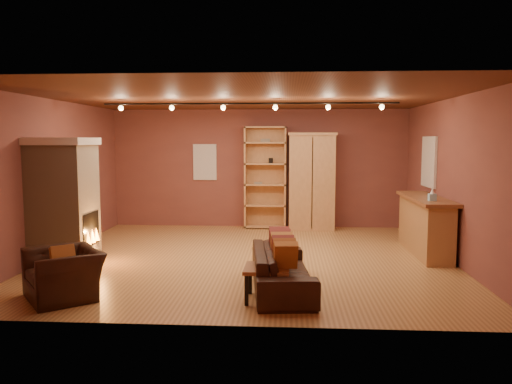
# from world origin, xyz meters

# --- Properties ---
(floor) EXTENTS (7.00, 7.00, 0.00)m
(floor) POSITION_xyz_m (0.00, 0.00, 0.00)
(floor) COLOR #9D6B37
(floor) RESTS_ON ground
(ceiling) EXTENTS (7.00, 7.00, 0.00)m
(ceiling) POSITION_xyz_m (0.00, 0.00, 2.80)
(ceiling) COLOR #592F1C
(ceiling) RESTS_ON back_wall
(back_wall) EXTENTS (7.00, 0.02, 2.80)m
(back_wall) POSITION_xyz_m (0.00, 3.25, 1.40)
(back_wall) COLOR brown
(back_wall) RESTS_ON floor
(left_wall) EXTENTS (0.02, 6.50, 2.80)m
(left_wall) POSITION_xyz_m (-3.50, 0.00, 1.40)
(left_wall) COLOR brown
(left_wall) RESTS_ON floor
(right_wall) EXTENTS (0.02, 6.50, 2.80)m
(right_wall) POSITION_xyz_m (3.50, 0.00, 1.40)
(right_wall) COLOR brown
(right_wall) RESTS_ON floor
(fireplace) EXTENTS (1.01, 0.98, 2.12)m
(fireplace) POSITION_xyz_m (-3.04, -0.60, 1.06)
(fireplace) COLOR tan
(fireplace) RESTS_ON floor
(back_window) EXTENTS (0.56, 0.04, 0.86)m
(back_window) POSITION_xyz_m (-1.30, 3.23, 1.55)
(back_window) COLOR silver
(back_window) RESTS_ON back_wall
(bookcase) EXTENTS (0.98, 0.38, 2.39)m
(bookcase) POSITION_xyz_m (0.16, 3.12, 1.22)
(bookcase) COLOR tan
(bookcase) RESTS_ON floor
(armoire) EXTENTS (1.11, 0.63, 2.25)m
(armoire) POSITION_xyz_m (1.24, 2.96, 1.13)
(armoire) COLOR tan
(armoire) RESTS_ON floor
(bar_counter) EXTENTS (0.59, 2.19, 1.05)m
(bar_counter) POSITION_xyz_m (3.20, 0.55, 0.53)
(bar_counter) COLOR tan
(bar_counter) RESTS_ON floor
(tissue_box) EXTENTS (0.13, 0.13, 0.23)m
(tissue_box) POSITION_xyz_m (3.15, -0.02, 1.14)
(tissue_box) COLOR #90CDE7
(tissue_box) RESTS_ON bar_counter
(right_window) EXTENTS (0.05, 0.90, 1.00)m
(right_window) POSITION_xyz_m (3.47, 1.40, 1.65)
(right_window) COLOR silver
(right_window) RESTS_ON right_wall
(loveseat) EXTENTS (0.76, 2.02, 0.80)m
(loveseat) POSITION_xyz_m (0.61, -1.85, 0.40)
(loveseat) COLOR black
(loveseat) RESTS_ON floor
(armchair) EXTENTS (1.12, 1.17, 0.86)m
(armchair) POSITION_xyz_m (-2.26, -2.39, 0.43)
(armchair) COLOR black
(armchair) RESTS_ON floor
(coffee_table) EXTENTS (0.59, 0.59, 0.44)m
(coffee_table) POSITION_xyz_m (0.42, -2.30, 0.38)
(coffee_table) COLOR brown
(coffee_table) RESTS_ON floor
(track_rail) EXTENTS (5.20, 0.09, 0.13)m
(track_rail) POSITION_xyz_m (0.00, 0.20, 2.69)
(track_rail) COLOR black
(track_rail) RESTS_ON ceiling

